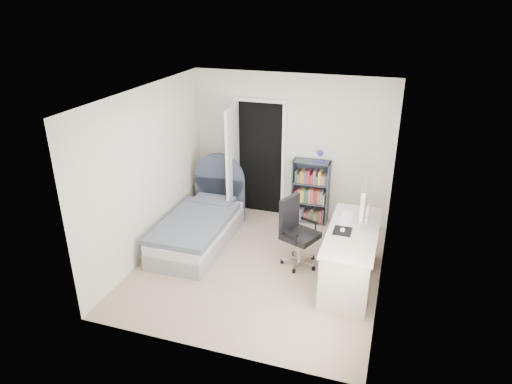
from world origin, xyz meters
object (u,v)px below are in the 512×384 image
(desk, at_px, (351,254))
(office_chair, at_px, (296,228))
(floor_lamp, at_px, (230,181))
(bookcase, at_px, (311,193))
(bed, at_px, (200,226))
(nightstand, at_px, (210,187))

(desk, height_order, office_chair, desk)
(floor_lamp, distance_m, bookcase, 1.47)
(floor_lamp, relative_size, office_chair, 1.39)
(bed, distance_m, floor_lamp, 1.26)
(nightstand, bearing_deg, office_chair, -34.47)
(bed, bearing_deg, nightstand, 105.38)
(bed, relative_size, nightstand, 3.04)
(bookcase, relative_size, office_chair, 1.28)
(floor_lamp, relative_size, desk, 0.88)
(nightstand, relative_size, floor_lamp, 0.45)
(floor_lamp, height_order, bookcase, floor_lamp)
(bookcase, bearing_deg, floor_lamp, -178.57)
(floor_lamp, height_order, desk, floor_lamp)
(nightstand, bearing_deg, floor_lamp, 7.87)
(office_chair, bearing_deg, bed, 175.14)
(desk, bearing_deg, bed, 171.07)
(nightstand, relative_size, bookcase, 0.49)
(office_chair, bearing_deg, bookcase, 92.84)
(bookcase, bearing_deg, desk, -61.33)
(bed, xyz_separation_m, office_chair, (1.58, -0.13, 0.29))
(bookcase, height_order, desk, desk)
(office_chair, bearing_deg, floor_lamp, 138.58)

